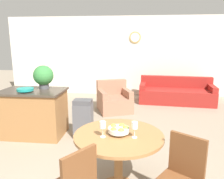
% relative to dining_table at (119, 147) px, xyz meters
% --- Properties ---
extents(wall_back, '(8.00, 0.09, 2.70)m').
position_rel_dining_table_xyz_m(wall_back, '(-0.33, 5.22, 0.77)').
color(wall_back, silver).
rests_on(wall_back, ground_plane).
extents(dining_table, '(1.08, 1.08, 0.75)m').
position_rel_dining_table_xyz_m(dining_table, '(0.00, 0.00, 0.00)').
color(dining_table, '#9E6B3D').
rests_on(dining_table, ground_plane).
extents(dining_chair_near_right, '(0.59, 0.59, 0.90)m').
position_rel_dining_table_xyz_m(dining_chair_near_right, '(0.67, -0.39, -0.09)').
color(dining_chair_near_right, brown).
rests_on(dining_chair_near_right, ground_plane).
extents(fruit_bowl, '(0.26, 0.26, 0.11)m').
position_rel_dining_table_xyz_m(fruit_bowl, '(0.00, 0.00, 0.23)').
color(fruit_bowl, silver).
rests_on(fruit_bowl, dining_table).
extents(wine_glass_left, '(0.07, 0.07, 0.19)m').
position_rel_dining_table_xyz_m(wine_glass_left, '(-0.18, -0.10, 0.31)').
color(wine_glass_left, silver).
rests_on(wine_glass_left, dining_table).
extents(wine_glass_right, '(0.07, 0.07, 0.19)m').
position_rel_dining_table_xyz_m(wine_glass_right, '(0.19, -0.08, 0.31)').
color(wine_glass_right, silver).
rests_on(wine_glass_right, dining_table).
extents(kitchen_island, '(1.22, 0.79, 0.92)m').
position_rel_dining_table_xyz_m(kitchen_island, '(-1.79, 1.50, -0.12)').
color(kitchen_island, '#9E6B3D').
rests_on(kitchen_island, ground_plane).
extents(teal_bowl, '(0.30, 0.30, 0.07)m').
position_rel_dining_table_xyz_m(teal_bowl, '(-1.85, 1.34, 0.39)').
color(teal_bowl, teal).
rests_on(teal_bowl, kitchen_island).
extents(potted_plant, '(0.39, 0.39, 0.46)m').
position_rel_dining_table_xyz_m(potted_plant, '(-1.63, 1.67, 0.59)').
color(potted_plant, '#4C4C51').
rests_on(potted_plant, kitchen_island).
extents(trash_bin, '(0.36, 0.26, 0.76)m').
position_rel_dining_table_xyz_m(trash_bin, '(-0.80, 1.50, -0.20)').
color(trash_bin, '#56565B').
rests_on(trash_bin, ground_plane).
extents(couch, '(2.27, 1.08, 0.77)m').
position_rel_dining_table_xyz_m(couch, '(1.45, 4.29, -0.31)').
color(couch, maroon).
rests_on(couch, ground_plane).
extents(armchair, '(1.06, 1.08, 0.81)m').
position_rel_dining_table_xyz_m(armchair, '(-0.37, 3.25, -0.30)').
color(armchair, '#A87056').
rests_on(armchair, ground_plane).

